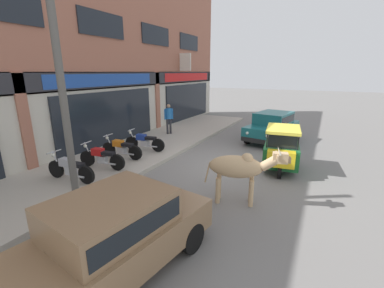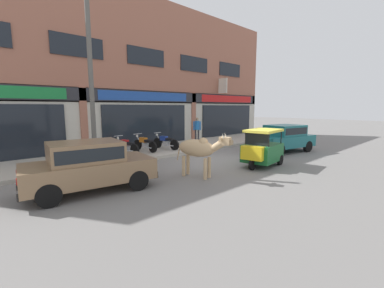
{
  "view_description": "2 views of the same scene",
  "coord_description": "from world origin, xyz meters",
  "px_view_note": "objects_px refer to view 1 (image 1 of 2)",
  "views": [
    {
      "loc": [
        -8.72,
        -3.04,
        3.4
      ],
      "look_at": [
        -0.96,
        1.0,
        0.93
      ],
      "focal_mm": 24.0,
      "sensor_mm": 36.0,
      "label": 1
    },
    {
      "loc": [
        -8.75,
        -7.44,
        2.44
      ],
      "look_at": [
        -0.81,
        1.0,
        0.75
      ],
      "focal_mm": 24.0,
      "sensor_mm": 36.0,
      "label": 2
    }
  ],
  "objects_px": {
    "car_1": "(116,231)",
    "pedestrian": "(169,116)",
    "car_0": "(273,125)",
    "motorcycle_0": "(70,169)",
    "motorcycle_2": "(121,148)",
    "auto_rickshaw": "(281,152)",
    "motorcycle_3": "(144,142)",
    "motorcycle_1": "(102,157)",
    "utility_pole": "(60,73)",
    "cow": "(240,167)"
  },
  "relations": [
    {
      "from": "car_1",
      "to": "motorcycle_0",
      "type": "bearing_deg",
      "value": 61.72
    },
    {
      "from": "car_1",
      "to": "motorcycle_1",
      "type": "relative_size",
      "value": 2.09
    },
    {
      "from": "car_0",
      "to": "motorcycle_3",
      "type": "xyz_separation_m",
      "value": [
        -4.65,
        4.41,
        -0.28
      ]
    },
    {
      "from": "motorcycle_2",
      "to": "pedestrian",
      "type": "height_order",
      "value": "pedestrian"
    },
    {
      "from": "cow",
      "to": "motorcycle_0",
      "type": "xyz_separation_m",
      "value": [
        -1.31,
        4.93,
        -0.47
      ]
    },
    {
      "from": "cow",
      "to": "car_0",
      "type": "xyz_separation_m",
      "value": [
        6.93,
        0.45,
        -0.19
      ]
    },
    {
      "from": "cow",
      "to": "motorcycle_1",
      "type": "height_order",
      "value": "cow"
    },
    {
      "from": "pedestrian",
      "to": "cow",
      "type": "bearing_deg",
      "value": -133.89
    },
    {
      "from": "cow",
      "to": "car_1",
      "type": "xyz_separation_m",
      "value": [
        -3.37,
        1.09,
        -0.19
      ]
    },
    {
      "from": "car_0",
      "to": "motorcycle_2",
      "type": "xyz_separation_m",
      "value": [
        -5.86,
        4.6,
        -0.28
      ]
    },
    {
      "from": "cow",
      "to": "car_0",
      "type": "relative_size",
      "value": 0.55
    },
    {
      "from": "motorcycle_2",
      "to": "utility_pole",
      "type": "height_order",
      "value": "utility_pole"
    },
    {
      "from": "car_1",
      "to": "pedestrian",
      "type": "bearing_deg",
      "value": 27.26
    },
    {
      "from": "car_1",
      "to": "motorcycle_1",
      "type": "bearing_deg",
      "value": 49.1
    },
    {
      "from": "motorcycle_2",
      "to": "motorcycle_3",
      "type": "xyz_separation_m",
      "value": [
        1.21,
        -0.18,
        0.0
      ]
    },
    {
      "from": "motorcycle_0",
      "to": "motorcycle_3",
      "type": "distance_m",
      "value": 3.59
    },
    {
      "from": "pedestrian",
      "to": "motorcycle_0",
      "type": "bearing_deg",
      "value": -174.23
    },
    {
      "from": "motorcycle_0",
      "to": "motorcycle_2",
      "type": "distance_m",
      "value": 2.39
    },
    {
      "from": "motorcycle_0",
      "to": "motorcycle_1",
      "type": "height_order",
      "value": "same"
    },
    {
      "from": "pedestrian",
      "to": "utility_pole",
      "type": "distance_m",
      "value": 8.02
    },
    {
      "from": "auto_rickshaw",
      "to": "motorcycle_0",
      "type": "bearing_deg",
      "value": 128.21
    },
    {
      "from": "motorcycle_1",
      "to": "motorcycle_3",
      "type": "relative_size",
      "value": 1.0
    },
    {
      "from": "motorcycle_0",
      "to": "pedestrian",
      "type": "relative_size",
      "value": 1.13
    },
    {
      "from": "car_1",
      "to": "pedestrian",
      "type": "xyz_separation_m",
      "value": [
        8.77,
        4.52,
        0.32
      ]
    },
    {
      "from": "motorcycle_0",
      "to": "motorcycle_2",
      "type": "xyz_separation_m",
      "value": [
        2.38,
        0.11,
        0.0
      ]
    },
    {
      "from": "auto_rickshaw",
      "to": "motorcycle_3",
      "type": "distance_m",
      "value": 5.51
    },
    {
      "from": "motorcycle_0",
      "to": "motorcycle_1",
      "type": "distance_m",
      "value": 1.23
    },
    {
      "from": "motorcycle_1",
      "to": "utility_pole",
      "type": "bearing_deg",
      "value": -150.35
    },
    {
      "from": "motorcycle_1",
      "to": "pedestrian",
      "type": "height_order",
      "value": "pedestrian"
    },
    {
      "from": "cow",
      "to": "motorcycle_0",
      "type": "relative_size",
      "value": 1.16
    },
    {
      "from": "auto_rickshaw",
      "to": "motorcycle_2",
      "type": "bearing_deg",
      "value": 109.23
    },
    {
      "from": "car_0",
      "to": "car_1",
      "type": "height_order",
      "value": "same"
    },
    {
      "from": "motorcycle_1",
      "to": "pedestrian",
      "type": "bearing_deg",
      "value": 7.44
    },
    {
      "from": "motorcycle_3",
      "to": "pedestrian",
      "type": "distance_m",
      "value": 3.25
    },
    {
      "from": "auto_rickshaw",
      "to": "utility_pole",
      "type": "bearing_deg",
      "value": 139.68
    },
    {
      "from": "motorcycle_1",
      "to": "motorcycle_0",
      "type": "bearing_deg",
      "value": 178.2
    },
    {
      "from": "motorcycle_1",
      "to": "pedestrian",
      "type": "distance_m",
      "value": 5.55
    },
    {
      "from": "cow",
      "to": "motorcycle_1",
      "type": "relative_size",
      "value": 1.16
    },
    {
      "from": "car_1",
      "to": "auto_rickshaw",
      "type": "bearing_deg",
      "value": -14.73
    },
    {
      "from": "car_0",
      "to": "car_1",
      "type": "distance_m",
      "value": 10.33
    },
    {
      "from": "auto_rickshaw",
      "to": "motorcycle_1",
      "type": "bearing_deg",
      "value": 119.65
    },
    {
      "from": "motorcycle_1",
      "to": "pedestrian",
      "type": "xyz_separation_m",
      "value": [
        5.47,
        0.72,
        0.6
      ]
    },
    {
      "from": "car_1",
      "to": "motorcycle_0",
      "type": "relative_size",
      "value": 2.08
    },
    {
      "from": "pedestrian",
      "to": "utility_pole",
      "type": "bearing_deg",
      "value": -166.07
    },
    {
      "from": "cow",
      "to": "auto_rickshaw",
      "type": "height_order",
      "value": "cow"
    },
    {
      "from": "car_0",
      "to": "motorcycle_0",
      "type": "height_order",
      "value": "car_0"
    },
    {
      "from": "cow",
      "to": "motorcycle_2",
      "type": "distance_m",
      "value": 5.18
    },
    {
      "from": "car_0",
      "to": "auto_rickshaw",
      "type": "xyz_separation_m",
      "value": [
        -3.89,
        -1.05,
        -0.15
      ]
    },
    {
      "from": "auto_rickshaw",
      "to": "motorcycle_0",
      "type": "height_order",
      "value": "auto_rickshaw"
    },
    {
      "from": "car_0",
      "to": "pedestrian",
      "type": "height_order",
      "value": "pedestrian"
    }
  ]
}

